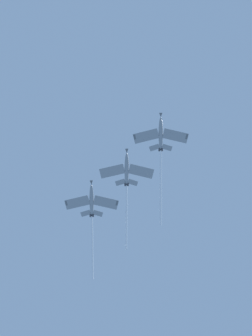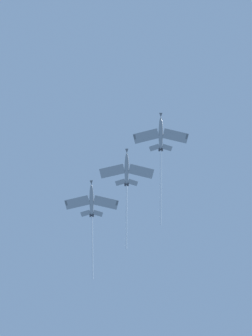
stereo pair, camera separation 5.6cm
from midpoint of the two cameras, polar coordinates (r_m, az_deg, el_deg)
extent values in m
ellipsoid|color=gray|center=(170.57, 4.21, 4.14)|extent=(11.77, 5.98, 3.53)
cone|color=#595E60|center=(170.08, 4.22, 6.39)|extent=(2.11, 1.78, 1.47)
ellipsoid|color=black|center=(170.98, 4.20, 4.86)|extent=(3.08, 2.02, 1.40)
cube|color=gray|center=(171.00, 5.99, 3.88)|extent=(4.78, 9.41, 0.86)
cube|color=#595E60|center=(171.61, 7.35, 3.78)|extent=(1.87, 0.94, 0.45)
cube|color=gray|center=(170.25, 2.43, 3.87)|extent=(8.18, 9.39, 0.86)
cube|color=#595E60|center=(170.28, 1.05, 3.76)|extent=(1.86, 1.62, 0.45)
cube|color=gray|center=(171.27, 4.97, 2.48)|extent=(2.04, 3.71, 0.49)
cube|color=gray|center=(170.95, 3.44, 2.47)|extent=(3.69, 3.92, 0.49)
cube|color=#595E60|center=(172.46, 4.17, 2.60)|extent=(2.73, 1.24, 3.19)
cylinder|color=#38383D|center=(171.13, 4.36, 2.21)|extent=(1.35, 1.16, 0.97)
cylinder|color=#38383D|center=(171.07, 4.06, 2.21)|extent=(1.35, 1.16, 0.97)
cylinder|color=white|center=(173.45, 4.19, -2.44)|extent=(25.95, 11.10, 5.95)
ellipsoid|color=gray|center=(172.27, 0.07, -0.13)|extent=(11.84, 5.82, 3.13)
cone|color=#595E60|center=(171.06, 0.09, 2.07)|extent=(2.07, 1.75, 1.43)
ellipsoid|color=black|center=(172.46, 0.08, 0.60)|extent=(3.07, 1.97, 1.31)
cube|color=gray|center=(172.44, 1.83, -0.41)|extent=(4.66, 9.37, 0.73)
cube|color=#595E60|center=(172.81, 3.19, -0.50)|extent=(1.87, 0.91, 0.39)
cube|color=gray|center=(172.40, -1.69, -0.38)|extent=(8.10, 9.43, 0.73)
cube|color=#595E60|center=(172.74, -3.05, -0.46)|extent=(1.87, 1.60, 0.39)
cube|color=gray|center=(173.37, 0.81, -1.75)|extent=(1.99, 3.69, 0.43)
cube|color=gray|center=(173.35, -0.70, -1.74)|extent=(3.67, 3.93, 0.43)
cube|color=#595E60|center=(174.66, 0.06, -1.58)|extent=(2.67, 1.17, 3.13)
cylinder|color=#38383D|center=(173.43, 0.21, -2.01)|extent=(1.32, 1.14, 0.94)
cylinder|color=#38383D|center=(173.43, -0.09, -2.01)|extent=(1.32, 1.14, 0.94)
cylinder|color=white|center=(176.80, 0.02, -6.01)|extent=(23.42, 9.57, 4.44)
ellipsoid|color=gray|center=(175.36, -4.19, -3.91)|extent=(11.82, 5.88, 3.31)
cone|color=#595E60|center=(173.82, -4.22, -1.77)|extent=(2.09, 1.76, 1.45)
ellipsoid|color=black|center=(175.44, -4.19, -3.19)|extent=(3.07, 1.99, 1.35)
cube|color=gray|center=(175.17, -2.46, -4.18)|extent=(4.70, 9.38, 0.79)
cube|color=#595E60|center=(175.23, -1.11, -4.27)|extent=(1.87, 0.92, 0.41)
cube|color=gray|center=(175.93, -5.92, -4.15)|extent=(8.13, 9.41, 0.79)
cube|color=#595E60|center=(176.59, -7.24, -4.23)|extent=(1.87, 1.61, 0.41)
cube|color=gray|center=(176.52, -3.43, -5.48)|extent=(2.01, 3.70, 0.45)
cube|color=gray|center=(176.85, -4.91, -5.47)|extent=(3.68, 3.93, 0.45)
cube|color=#595E60|center=(177.96, -4.14, -5.29)|extent=(2.70, 1.20, 3.16)
cylinder|color=#38383D|center=(176.77, -4.03, -5.74)|extent=(1.33, 1.15, 0.95)
cylinder|color=#38383D|center=(176.83, -4.32, -5.73)|extent=(1.33, 1.15, 0.95)
cylinder|color=white|center=(180.76, -4.13, -9.61)|extent=(23.39, 9.74, 4.87)
camera|label=1|loc=(0.03, 89.99, -0.03)|focal=50.49mm
camera|label=2|loc=(0.03, -90.01, 0.03)|focal=50.49mm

